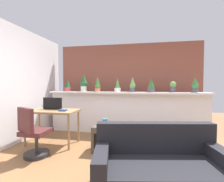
{
  "coord_description": "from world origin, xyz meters",
  "views": [
    {
      "loc": [
        0.49,
        -2.3,
        1.32
      ],
      "look_at": [
        -0.22,
        1.26,
        1.16
      ],
      "focal_mm": 26.28,
      "sensor_mm": 36.0,
      "label": 1
    }
  ],
  "objects_px": {
    "potted_plant_1": "(84,83)",
    "potted_plant_5": "(151,86)",
    "desk": "(52,114)",
    "tv_monitor": "(53,103)",
    "couch": "(160,170)",
    "potted_plant_2": "(98,85)",
    "potted_plant_6": "(173,86)",
    "vase_on_shelf": "(105,122)",
    "office_chair": "(33,136)",
    "potted_plant_4": "(132,85)",
    "book_on_desk": "(63,110)",
    "potted_plant_3": "(118,86)",
    "potted_plant_7": "(195,85)",
    "side_cube_shelf": "(104,138)",
    "potted_plant_0": "(68,86)"
  },
  "relations": [
    {
      "from": "office_chair",
      "to": "potted_plant_1",
      "type": "bearing_deg",
      "value": 79.69
    },
    {
      "from": "potted_plant_2",
      "to": "desk",
      "type": "xyz_separation_m",
      "value": [
        -0.74,
        -0.98,
        -0.63
      ]
    },
    {
      "from": "office_chair",
      "to": "potted_plant_2",
      "type": "bearing_deg",
      "value": 66.63
    },
    {
      "from": "potted_plant_6",
      "to": "tv_monitor",
      "type": "distance_m",
      "value": 2.91
    },
    {
      "from": "potted_plant_1",
      "to": "potted_plant_6",
      "type": "distance_m",
      "value": 2.34
    },
    {
      "from": "potted_plant_3",
      "to": "potted_plant_1",
      "type": "bearing_deg",
      "value": 179.52
    },
    {
      "from": "potted_plant_1",
      "to": "potted_plant_5",
      "type": "distance_m",
      "value": 1.81
    },
    {
      "from": "potted_plant_0",
      "to": "tv_monitor",
      "type": "xyz_separation_m",
      "value": [
        0.09,
        -0.94,
        -0.39
      ]
    },
    {
      "from": "tv_monitor",
      "to": "potted_plant_1",
      "type": "bearing_deg",
      "value": 68.16
    },
    {
      "from": "side_cube_shelf",
      "to": "couch",
      "type": "relative_size",
      "value": 0.3
    },
    {
      "from": "desk",
      "to": "couch",
      "type": "relative_size",
      "value": 0.66
    },
    {
      "from": "potted_plant_3",
      "to": "potted_plant_7",
      "type": "bearing_deg",
      "value": 0.49
    },
    {
      "from": "office_chair",
      "to": "tv_monitor",
      "type": "bearing_deg",
      "value": 95.26
    },
    {
      "from": "potted_plant_3",
      "to": "desk",
      "type": "xyz_separation_m",
      "value": [
        -1.28,
        -1.02,
        -0.6
      ]
    },
    {
      "from": "potted_plant_0",
      "to": "office_chair",
      "type": "bearing_deg",
      "value": -84.63
    },
    {
      "from": "book_on_desk",
      "to": "potted_plant_6",
      "type": "bearing_deg",
      "value": 25.33
    },
    {
      "from": "desk",
      "to": "office_chair",
      "type": "height_order",
      "value": "office_chair"
    },
    {
      "from": "potted_plant_7",
      "to": "office_chair",
      "type": "height_order",
      "value": "potted_plant_7"
    },
    {
      "from": "potted_plant_5",
      "to": "couch",
      "type": "height_order",
      "value": "potted_plant_5"
    },
    {
      "from": "potted_plant_7",
      "to": "couch",
      "type": "relative_size",
      "value": 0.22
    },
    {
      "from": "couch",
      "to": "potted_plant_1",
      "type": "bearing_deg",
      "value": 128.79
    },
    {
      "from": "potted_plant_5",
      "to": "side_cube_shelf",
      "type": "distance_m",
      "value": 1.81
    },
    {
      "from": "potted_plant_4",
      "to": "office_chair",
      "type": "xyz_separation_m",
      "value": [
        -1.65,
        -1.71,
        -0.91
      ]
    },
    {
      "from": "couch",
      "to": "potted_plant_2",
      "type": "bearing_deg",
      "value": 122.48
    },
    {
      "from": "potted_plant_7",
      "to": "potted_plant_5",
      "type": "bearing_deg",
      "value": -178.15
    },
    {
      "from": "potted_plant_1",
      "to": "office_chair",
      "type": "bearing_deg",
      "value": -100.31
    },
    {
      "from": "potted_plant_3",
      "to": "tv_monitor",
      "type": "distance_m",
      "value": 1.67
    },
    {
      "from": "book_on_desk",
      "to": "couch",
      "type": "relative_size",
      "value": 0.1
    },
    {
      "from": "potted_plant_5",
      "to": "couch",
      "type": "xyz_separation_m",
      "value": [
        0.02,
        -2.25,
        -0.99
      ]
    },
    {
      "from": "potted_plant_5",
      "to": "couch",
      "type": "distance_m",
      "value": 2.46
    },
    {
      "from": "potted_plant_7",
      "to": "office_chair",
      "type": "bearing_deg",
      "value": -151.49
    },
    {
      "from": "potted_plant_2",
      "to": "couch",
      "type": "distance_m",
      "value": 2.83
    },
    {
      "from": "potted_plant_2",
      "to": "side_cube_shelf",
      "type": "height_order",
      "value": "potted_plant_2"
    },
    {
      "from": "potted_plant_2",
      "to": "vase_on_shelf",
      "type": "relative_size",
      "value": 2.97
    },
    {
      "from": "potted_plant_1",
      "to": "couch",
      "type": "height_order",
      "value": "potted_plant_1"
    },
    {
      "from": "desk",
      "to": "tv_monitor",
      "type": "xyz_separation_m",
      "value": [
        -0.04,
        0.08,
        0.22
      ]
    },
    {
      "from": "office_chair",
      "to": "side_cube_shelf",
      "type": "bearing_deg",
      "value": 24.55
    },
    {
      "from": "potted_plant_0",
      "to": "potted_plant_3",
      "type": "xyz_separation_m",
      "value": [
        1.41,
        0.0,
        -0.0
      ]
    },
    {
      "from": "tv_monitor",
      "to": "vase_on_shelf",
      "type": "distance_m",
      "value": 1.32
    },
    {
      "from": "desk",
      "to": "book_on_desk",
      "type": "relative_size",
      "value": 6.84
    },
    {
      "from": "tv_monitor",
      "to": "book_on_desk",
      "type": "height_order",
      "value": "tv_monitor"
    },
    {
      "from": "couch",
      "to": "book_on_desk",
      "type": "bearing_deg",
      "value": 148.18
    },
    {
      "from": "potted_plant_1",
      "to": "potted_plant_2",
      "type": "xyz_separation_m",
      "value": [
        0.41,
        -0.04,
        -0.06
      ]
    },
    {
      "from": "desk",
      "to": "tv_monitor",
      "type": "bearing_deg",
      "value": 118.42
    },
    {
      "from": "potted_plant_1",
      "to": "vase_on_shelf",
      "type": "relative_size",
      "value": 3.56
    },
    {
      "from": "potted_plant_3",
      "to": "couch",
      "type": "xyz_separation_m",
      "value": [
        0.88,
        -2.27,
        -0.99
      ]
    },
    {
      "from": "potted_plant_1",
      "to": "desk",
      "type": "height_order",
      "value": "potted_plant_1"
    },
    {
      "from": "potted_plant_0",
      "to": "desk",
      "type": "bearing_deg",
      "value": -82.55
    },
    {
      "from": "potted_plant_4",
      "to": "tv_monitor",
      "type": "relative_size",
      "value": 0.88
    },
    {
      "from": "potted_plant_6",
      "to": "vase_on_shelf",
      "type": "relative_size",
      "value": 1.99
    }
  ]
}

